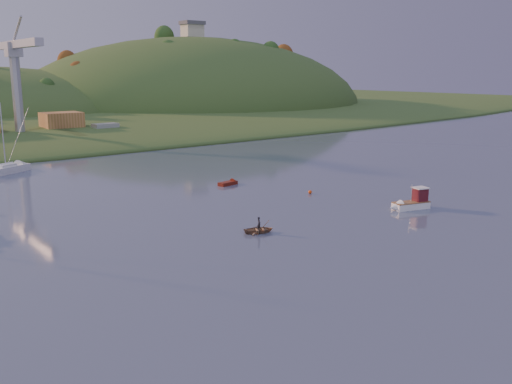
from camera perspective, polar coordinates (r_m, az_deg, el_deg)
hill_right at (r=247.88m, az=-6.21°, el=8.20°), size 150.00×130.00×60.00m
hilltop_house at (r=247.92m, az=-6.39°, el=15.93°), size 9.00×7.00×6.45m
wharf at (r=143.77m, az=-21.51°, el=5.17°), size 42.00×16.00×2.40m
shed_east at (r=147.81m, az=-18.85°, el=6.78°), size 9.00×7.00×4.00m
dock_crane at (r=138.67m, az=-22.79°, el=11.48°), size 3.20×28.00×20.30m
fishing_boat at (r=70.96m, az=15.02°, el=-1.07°), size 5.59×3.01×3.41m
sailboat_far at (r=101.00m, az=-23.72°, el=2.13°), size 8.37×6.21×11.41m
canoe at (r=58.75m, az=0.30°, el=-3.79°), size 3.66×3.13×0.64m
paddler at (r=58.65m, az=0.30°, el=-3.42°), size 0.50×0.61×1.43m
red_tender at (r=83.67m, az=-2.51°, el=0.94°), size 3.69×1.81×1.20m
work_vessel at (r=145.60m, az=-14.80°, el=5.72°), size 14.61×6.28×3.66m
buoy_1 at (r=77.52m, az=5.43°, el=0.00°), size 0.50×0.50×0.50m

